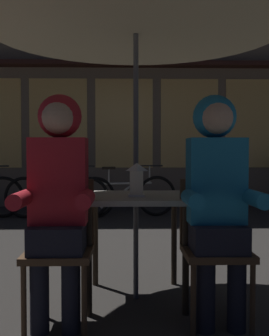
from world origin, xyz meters
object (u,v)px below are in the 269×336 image
object	(u,v)px
cafe_table	(136,209)
person_left_hooded	(58,185)
lantern	(137,179)
person_right_hooded	(217,185)
patio_umbrella	(136,7)
bicycle_second	(56,196)
bicycle_third	(126,196)
chair_right	(214,241)
chair_left	(60,242)

from	to	relation	value
cafe_table	person_left_hooded	distance (m)	0.67
lantern	person_right_hooded	world-z (taller)	person_right_hooded
patio_umbrella	person_right_hooded	distance (m)	1.37
person_right_hooded	bicycle_second	world-z (taller)	person_right_hooded
lantern	person_left_hooded	size ratio (longest dim) A/B	0.17
lantern	bicycle_third	distance (m)	3.87
chair_right	bicycle_second	xyz separation A→B (m)	(-1.64, 4.02, -0.14)
patio_umbrella	bicycle_second	distance (m)	4.19
chair_left	person_left_hooded	world-z (taller)	person_left_hooded
cafe_table	bicycle_second	size ratio (longest dim) A/B	0.44
person_left_hooded	bicycle_third	distance (m)	4.21
person_right_hooded	person_left_hooded	bearing A→B (deg)	180.00
chair_left	bicycle_third	bearing A→B (deg)	84.04
chair_right	person_left_hooded	size ratio (longest dim) A/B	0.62
chair_right	bicycle_third	distance (m)	4.14
bicycle_second	person_right_hooded	bearing A→B (deg)	-68.12
cafe_table	lantern	size ratio (longest dim) A/B	3.20
cafe_table	bicycle_second	bearing A→B (deg)	107.59
bicycle_second	chair_right	bearing A→B (deg)	-67.84
chair_right	patio_umbrella	bearing A→B (deg)	142.45
chair_left	cafe_table	bearing A→B (deg)	37.55
bicycle_third	bicycle_second	bearing A→B (deg)	-175.56
patio_umbrella	bicycle_second	bearing A→B (deg)	107.59
person_right_hooded	chair_left	bearing A→B (deg)	176.61
bicycle_second	bicycle_third	size ratio (longest dim) A/B	1.02
patio_umbrella	person_left_hooded	size ratio (longest dim) A/B	1.65
patio_umbrella	chair_left	xyz separation A→B (m)	(-0.48, -0.37, -1.57)
cafe_table	person_right_hooded	distance (m)	0.67
chair_left	person_left_hooded	bearing A→B (deg)	-90.00
lantern	bicycle_third	size ratio (longest dim) A/B	0.14
person_left_hooded	person_right_hooded	distance (m)	0.96
cafe_table	bicycle_third	xyz separation A→B (m)	(-0.05, 3.74, -0.29)
chair_left	bicycle_third	xyz separation A→B (m)	(0.43, 4.11, -0.14)
patio_umbrella	chair_left	world-z (taller)	patio_umbrella
cafe_table	chair_left	xyz separation A→B (m)	(-0.48, -0.37, -0.15)
person_left_hooded	bicycle_third	xyz separation A→B (m)	(0.43, 4.16, -0.50)
person_left_hooded	person_right_hooded	size ratio (longest dim) A/B	1.00
patio_umbrella	bicycle_second	size ratio (longest dim) A/B	1.38
person_left_hooded	bicycle_third	size ratio (longest dim) A/B	0.85
patio_umbrella	bicycle_third	distance (m)	4.11
person_left_hooded	bicycle_second	distance (m)	4.16
patio_umbrella	person_left_hooded	distance (m)	1.37
lantern	bicycle_third	xyz separation A→B (m)	(-0.06, 3.83, -0.51)
patio_umbrella	person_left_hooded	xyz separation A→B (m)	(-0.48, -0.43, -1.21)
chair_left	bicycle_second	xyz separation A→B (m)	(-0.68, 4.02, -0.14)
person_left_hooded	bicycle_third	bearing A→B (deg)	84.12
chair_left	chair_right	xyz separation A→B (m)	(0.96, 0.00, 0.00)
cafe_table	person_right_hooded	world-z (taller)	person_right_hooded
lantern	chair_left	world-z (taller)	lantern
chair_left	person_left_hooded	size ratio (longest dim) A/B	0.62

